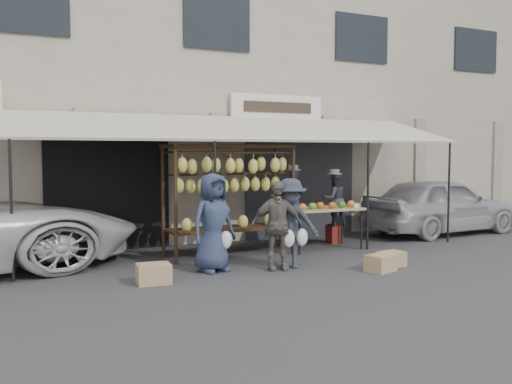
% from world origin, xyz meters
% --- Properties ---
extents(ground_plane, '(90.00, 90.00, 0.00)m').
position_xyz_m(ground_plane, '(0.00, 0.00, 0.00)').
color(ground_plane, '#2D2D30').
extents(shophouse, '(24.00, 6.15, 7.30)m').
position_xyz_m(shophouse, '(-0.00, 6.50, 3.65)').
color(shophouse, '#AFA690').
rests_on(shophouse, ground_plane).
extents(awning, '(10.00, 2.35, 2.92)m').
position_xyz_m(awning, '(0.01, 2.28, 2.57)').
color(awning, beige).
rests_on(awning, ground_plane).
extents(banana_rack, '(2.60, 0.90, 2.24)m').
position_xyz_m(banana_rack, '(-0.44, 1.73, 1.57)').
color(banana_rack, black).
rests_on(banana_rack, ground_plane).
extents(produce_table, '(1.70, 0.90, 1.04)m').
position_xyz_m(produce_table, '(1.64, 1.56, 0.87)').
color(produce_table, tan).
rests_on(produce_table, ground_plane).
extents(vendor_left, '(0.51, 0.37, 1.29)m').
position_xyz_m(vendor_left, '(1.31, 2.29, 1.08)').
color(vendor_left, navy).
rests_on(vendor_left, stool_left).
extents(vendor_right, '(0.65, 0.53, 1.22)m').
position_xyz_m(vendor_right, '(2.34, 2.19, 1.01)').
color(vendor_right, '#363C48').
rests_on(vendor_right, stool_right).
extents(customer_left, '(0.96, 0.75, 1.73)m').
position_xyz_m(customer_left, '(-1.31, 0.49, 0.86)').
color(customer_left, '#2C3654').
rests_on(customer_left, ground_plane).
extents(customer_mid, '(1.00, 0.62, 1.58)m').
position_xyz_m(customer_mid, '(-0.23, 0.15, 0.79)').
color(customer_mid, '#645D54').
rests_on(customer_mid, ground_plane).
extents(customer_right, '(1.19, 0.92, 1.62)m').
position_xyz_m(customer_right, '(0.06, 0.18, 0.81)').
color(customer_right, '#2C333E').
rests_on(customer_right, ground_plane).
extents(stool_left, '(0.35, 0.35, 0.43)m').
position_xyz_m(stool_left, '(1.31, 2.29, 0.22)').
color(stool_left, maroon).
rests_on(stool_left, ground_plane).
extents(stool_right, '(0.31, 0.31, 0.40)m').
position_xyz_m(stool_right, '(2.34, 2.19, 0.20)').
color(stool_right, maroon).
rests_on(stool_right, ground_plane).
extents(crate_near_a, '(0.58, 0.50, 0.29)m').
position_xyz_m(crate_near_a, '(1.33, -0.79, 0.15)').
color(crate_near_a, tan).
rests_on(crate_near_a, ground_plane).
extents(crate_near_b, '(0.48, 0.38, 0.27)m').
position_xyz_m(crate_near_b, '(1.80, -0.51, 0.13)').
color(crate_near_b, tan).
rests_on(crate_near_b, ground_plane).
extents(crate_far, '(0.56, 0.45, 0.31)m').
position_xyz_m(crate_far, '(-2.50, 0.05, 0.16)').
color(crate_far, tan).
rests_on(crate_far, ground_plane).
extents(sedan, '(4.38, 1.97, 1.46)m').
position_xyz_m(sedan, '(5.63, 2.26, 0.73)').
color(sedan, '#ABAAB0').
rests_on(sedan, ground_plane).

